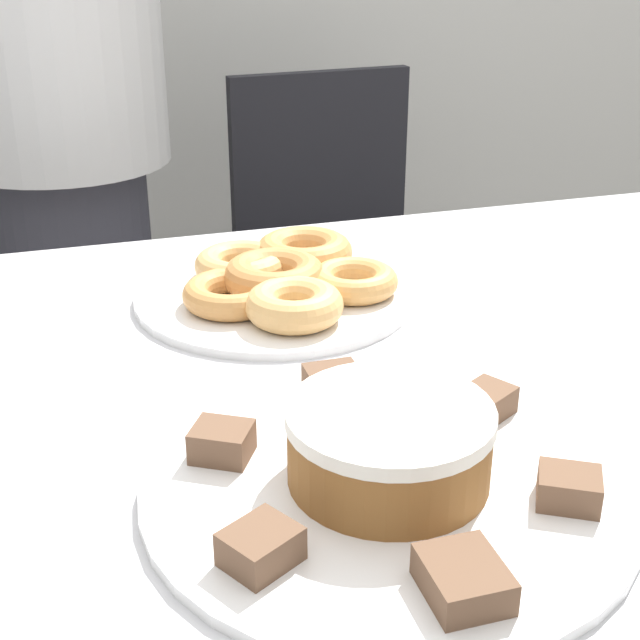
{
  "coord_description": "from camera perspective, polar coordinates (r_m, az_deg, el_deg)",
  "views": [
    {
      "loc": [
        -0.2,
        -0.77,
        1.19
      ],
      "look_at": [
        0.03,
        -0.02,
        0.84
      ],
      "focal_mm": 50.0,
      "sensor_mm": 36.0,
      "label": 1
    }
  ],
  "objects": [
    {
      "name": "person_standing",
      "position": [
        1.64,
        -16.18,
        11.18
      ],
      "size": [
        0.37,
        0.37,
        1.61
      ],
      "color": "#383842",
      "rests_on": "ground_plane"
    },
    {
      "name": "frosted_cake",
      "position": [
        0.7,
        4.45,
        -7.91
      ],
      "size": [
        0.16,
        0.16,
        0.06
      ],
      "color": "brown",
      "rests_on": "plate_cake"
    },
    {
      "name": "lamington_5",
      "position": [
        0.63,
        -3.82,
        -14.27
      ],
      "size": [
        0.06,
        0.06,
        0.03
      ],
      "rotation": [
        0.0,
        0.0,
        9.94
      ],
      "color": "brown",
      "rests_on": "plate_cake"
    },
    {
      "name": "lamington_0",
      "position": [
        0.61,
        9.16,
        -16.05
      ],
      "size": [
        0.05,
        0.06,
        0.02
      ],
      "rotation": [
        0.0,
        0.0,
        4.71
      ],
      "color": "brown",
      "rests_on": "plate_cake"
    },
    {
      "name": "lamington_3",
      "position": [
        0.82,
        0.99,
        -4.18
      ],
      "size": [
        0.05,
        0.06,
        0.02
      ],
      "rotation": [
        0.0,
        0.0,
        7.85
      ],
      "color": "brown",
      "rests_on": "plate_cake"
    },
    {
      "name": "lamington_1",
      "position": [
        0.71,
        15.65,
        -10.32
      ],
      "size": [
        0.06,
        0.06,
        0.03
      ],
      "rotation": [
        0.0,
        0.0,
        5.75
      ],
      "color": "brown",
      "rests_on": "plate_cake"
    },
    {
      "name": "plate_donuts",
      "position": [
        1.06,
        -2.91,
        1.62
      ],
      "size": [
        0.33,
        0.33,
        0.01
      ],
      "color": "white",
      "rests_on": "table"
    },
    {
      "name": "table",
      "position": [
        0.94,
        -2.21,
        -8.27
      ],
      "size": [
        1.62,
        0.87,
        0.78
      ],
      "color": "silver",
      "rests_on": "ground_plane"
    },
    {
      "name": "donut_0",
      "position": [
        1.05,
        -2.94,
        2.85
      ],
      "size": [
        0.12,
        0.12,
        0.04
      ],
      "color": "#C68447",
      "rests_on": "plate_donuts"
    },
    {
      "name": "donut_4",
      "position": [
        1.05,
        2.16,
        2.53
      ],
      "size": [
        0.11,
        0.11,
        0.03
      ],
      "color": "tan",
      "rests_on": "plate_donuts"
    },
    {
      "name": "donut_5",
      "position": [
        1.13,
        -1.02,
        4.38
      ],
      "size": [
        0.12,
        0.12,
        0.04
      ],
      "color": "#D18E4C",
      "rests_on": "plate_donuts"
    },
    {
      "name": "donut_2",
      "position": [
        1.02,
        -5.63,
        1.69
      ],
      "size": [
        0.11,
        0.11,
        0.03
      ],
      "color": "#D18E4C",
      "rests_on": "plate_donuts"
    },
    {
      "name": "donut_3",
      "position": [
        0.97,
        -1.66,
        0.98
      ],
      "size": [
        0.11,
        0.11,
        0.04
      ],
      "color": "#E5AD66",
      "rests_on": "plate_donuts"
    },
    {
      "name": "lamington_2",
      "position": [
        0.81,
        10.62,
        -5.13
      ],
      "size": [
        0.06,
        0.06,
        0.03
      ],
      "rotation": [
        0.0,
        0.0,
        6.8
      ],
      "color": "brown",
      "rests_on": "plate_cake"
    },
    {
      "name": "lamington_4",
      "position": [
        0.74,
        -6.29,
        -7.76
      ],
      "size": [
        0.06,
        0.06,
        0.03
      ],
      "rotation": [
        0.0,
        0.0,
        8.9
      ],
      "color": "brown",
      "rests_on": "plate_cake"
    },
    {
      "name": "office_chair_right",
      "position": [
        1.91,
        1.61,
        0.86
      ],
      "size": [
        0.47,
        0.47,
        0.9
      ],
      "rotation": [
        0.0,
        0.0,
        0.07
      ],
      "color": "black",
      "rests_on": "ground_plane"
    },
    {
      "name": "donut_1",
      "position": [
        1.09,
        -5.06,
        3.54
      ],
      "size": [
        0.11,
        0.11,
        0.03
      ],
      "color": "#E5AD66",
      "rests_on": "plate_donuts"
    },
    {
      "name": "plate_cake",
      "position": [
        0.72,
        4.35,
        -10.39
      ],
      "size": [
        0.39,
        0.39,
        0.01
      ],
      "color": "white",
      "rests_on": "table"
    }
  ]
}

